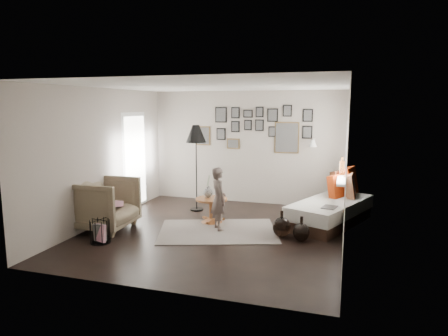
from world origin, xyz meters
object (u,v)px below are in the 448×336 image
(child, at_px, (219,199))
(pedestal_table, at_px, (212,211))
(magazine_basket, at_px, (100,231))
(demijohn_small, at_px, (301,232))
(vase, at_px, (208,191))
(demijohn_large, at_px, (282,227))
(daybed, at_px, (331,207))
(floor_lamp, at_px, (196,137))
(armchair, at_px, (104,204))

(child, bearing_deg, pedestal_table, -2.47)
(magazine_basket, bearing_deg, pedestal_table, 49.81)
(demijohn_small, bearing_deg, vase, 161.56)
(pedestal_table, bearing_deg, child, -55.92)
(vase, relative_size, demijohn_large, 0.93)
(daybed, distance_m, magazine_basket, 4.28)
(vase, relative_size, daybed, 0.20)
(floor_lamp, xyz_separation_m, demijohn_large, (2.06, -1.27, -1.42))
(vase, height_order, magazine_basket, vase)
(vase, relative_size, floor_lamp, 0.24)
(pedestal_table, bearing_deg, demijohn_large, -18.56)
(armchair, relative_size, magazine_basket, 2.65)
(magazine_basket, xyz_separation_m, demijohn_small, (3.19, 1.05, -0.03))
(vase, height_order, demijohn_small, vase)
(magazine_basket, bearing_deg, vase, 51.80)
(vase, xyz_separation_m, daybed, (2.30, 0.62, -0.31))
(demijohn_large, height_order, demijohn_small, demijohn_large)
(demijohn_large, height_order, child, child)
(magazine_basket, bearing_deg, demijohn_large, 22.34)
(magazine_basket, xyz_separation_m, child, (1.67, 1.25, 0.39))
(pedestal_table, xyz_separation_m, magazine_basket, (-1.40, -1.65, -0.03))
(armchair, bearing_deg, vase, -60.89)
(demijohn_large, bearing_deg, floor_lamp, 148.25)
(floor_lamp, height_order, magazine_basket, floor_lamp)
(daybed, relative_size, magazine_basket, 5.68)
(pedestal_table, distance_m, daybed, 2.31)
(daybed, distance_m, armchair, 4.29)
(daybed, height_order, armchair, daybed)
(daybed, relative_size, armchair, 2.14)
(daybed, xyz_separation_m, child, (-1.95, -1.04, 0.27))
(daybed, relative_size, child, 1.92)
(floor_lamp, bearing_deg, demijohn_large, -31.75)
(demijohn_small, distance_m, child, 1.59)
(floor_lamp, xyz_separation_m, demijohn_small, (2.41, -1.39, -1.44))
(pedestal_table, distance_m, magazine_basket, 2.17)
(floor_lamp, bearing_deg, magazine_basket, -107.80)
(pedestal_table, relative_size, demijohn_large, 1.31)
(magazine_basket, bearing_deg, armchair, 117.83)
(armchair, xyz_separation_m, floor_lamp, (1.14, 1.76, 1.12))
(pedestal_table, relative_size, vase, 1.40)
(floor_lamp, bearing_deg, daybed, -3.00)
(daybed, height_order, demijohn_small, daybed)
(daybed, xyz_separation_m, demijohn_small, (-0.42, -1.25, -0.15))
(floor_lamp, bearing_deg, vase, -55.26)
(demijohn_small, height_order, child, child)
(magazine_basket, relative_size, demijohn_small, 0.92)
(vase, distance_m, magazine_basket, 2.17)
(vase, xyz_separation_m, demijohn_large, (1.53, -0.51, -0.44))
(pedestal_table, relative_size, child, 0.53)
(demijohn_small, xyz_separation_m, child, (-1.52, 0.20, 0.42))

